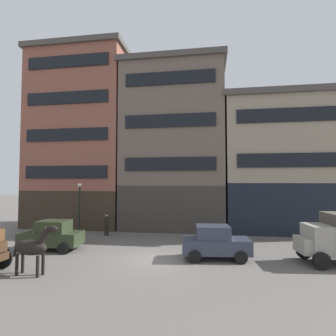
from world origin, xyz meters
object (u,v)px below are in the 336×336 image
sedan_dark (52,235)px  pedestrian_officer (107,223)px  sedan_light (215,242)px  draft_horse (32,247)px  streetlamp_curbside (80,200)px  fire_hydrant_curbside (66,227)px

sedan_dark → pedestrian_officer: (1.69, 4.74, 0.07)m
sedan_dark → sedan_light: (10.04, -0.36, 0.00)m
draft_horse → sedan_light: draft_horse is taller
streetlamp_curbside → fire_hydrant_curbside: size_ratio=4.96×
sedan_light → draft_horse: bearing=-155.1°
streetlamp_curbside → fire_hydrant_curbside: bearing=-168.7°
streetlamp_curbside → sedan_dark: bearing=-79.4°
sedan_dark → fire_hydrant_curbside: (-2.11, 5.35, -0.49)m
sedan_light → fire_hydrant_curbside: size_ratio=4.63×
draft_horse → pedestrian_officer: (-0.01, 8.98, -0.29)m
sedan_light → sedan_dark: bearing=177.9°
sedan_dark → streetlamp_curbside: size_ratio=0.92×
pedestrian_officer → draft_horse: bearing=-90.0°
draft_horse → pedestrian_officer: bearing=90.0°
sedan_dark → fire_hydrant_curbside: size_ratio=4.55×
streetlamp_curbside → fire_hydrant_curbside: (-1.07, -0.21, -2.24)m
sedan_light → pedestrian_officer: 9.78m
sedan_dark → sedan_light: same height
sedan_light → streetlamp_curbside: size_ratio=0.93×
draft_horse → sedan_light: size_ratio=0.61×
sedan_dark → streetlamp_curbside: (-1.04, 5.57, 1.76)m
sedan_dark → pedestrian_officer: bearing=70.4°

